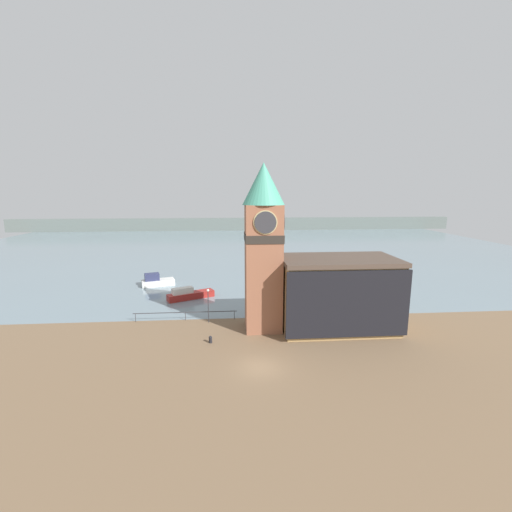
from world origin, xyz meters
TOP-DOWN VIEW (x-y plane):
  - ground_plane at (0.00, 0.00)m, footprint 160.00×160.00m
  - water at (0.00, 72.48)m, footprint 160.00×120.00m
  - far_shoreline at (0.00, 112.48)m, footprint 180.00×3.00m
  - pier_railing at (-8.28, 12.23)m, footprint 12.71×0.08m
  - clock_tower at (1.11, 9.11)m, footprint 4.65×4.65m
  - pier_building at (9.71, 8.48)m, footprint 13.26×7.63m
  - boat_near at (-8.82, 20.98)m, footprint 6.97×4.45m
  - boat_far at (-15.15, 28.72)m, footprint 5.73×3.71m
  - mooring_bollard_near at (-4.83, 5.55)m, footprint 0.35×0.35m
  - lamp_post at (-5.36, 11.37)m, footprint 0.32×0.32m

SIDE VIEW (x-z plane):
  - water at x=0.00m, z-range 0.00..0.00m
  - ground_plane at x=0.00m, z-range 0.00..0.00m
  - mooring_bollard_near at x=-4.83m, z-range 0.03..0.81m
  - boat_near at x=-8.82m, z-range -0.24..1.60m
  - boat_far at x=-15.15m, z-range -0.30..1.89m
  - pier_railing at x=-8.28m, z-range 0.42..1.51m
  - far_shoreline at x=0.00m, z-range 0.00..5.00m
  - lamp_post at x=-5.36m, z-range 0.81..5.03m
  - pier_building at x=9.71m, z-range 0.02..8.39m
  - clock_tower at x=1.11m, z-range 0.57..19.42m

